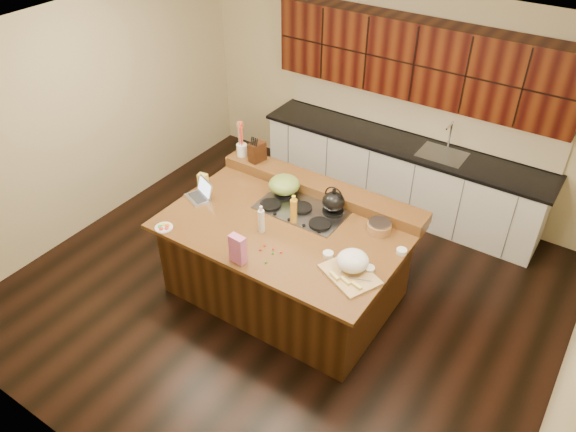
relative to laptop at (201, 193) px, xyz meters
The scene contains 31 objects.
room 1.09m from the laptop, ahead, with size 5.52×5.02×2.72m.
island 1.15m from the laptop, ahead, with size 2.40×1.60×0.92m.
back_ledge 1.29m from the laptop, 37.61° to the left, with size 2.40×0.30×0.12m, color black.
cooktop 1.10m from the laptop, 20.78° to the left, with size 0.92×0.52×0.05m.
back_counter 2.67m from the laptop, 60.23° to the left, with size 3.70×0.66×2.40m.
kettle 1.42m from the laptop, 21.39° to the left, with size 0.23×0.23×0.21m, color black.
green_bowl 0.89m from the laptop, 35.63° to the left, with size 0.34×0.34×0.19m, color olive.
laptop is the anchor object (origin of this frame).
oil_bottle 1.09m from the laptop, ahead, with size 0.07×0.07×0.27m, color orange.
vinegar_bottle 0.90m from the laptop, ahead, with size 0.06×0.06×0.25m, color silver.
wooden_tray 1.91m from the laptop, ahead, with size 0.61×0.54×0.20m.
ramekin_a 1.63m from the laptop, ahead, with size 0.10×0.10×0.04m, color white.
ramekin_b 2.04m from the laptop, ahead, with size 0.10×0.10×0.04m, color white.
ramekin_c 2.20m from the laptop, ahead, with size 0.10×0.10×0.04m, color white.
strainer_bowl 1.92m from the laptop, 15.69° to the left, with size 0.24×0.24×0.09m, color #996B3F.
kitchen_timer 1.85m from the laptop, ahead, with size 0.08×0.08×0.07m, color silver.
pink_bag 1.15m from the laptop, 31.99° to the right, with size 0.15×0.08×0.29m, color #C85E8F.
candy_plate 0.63m from the laptop, 85.49° to the right, with size 0.18×0.18×0.01m, color white.
package_box 0.22m from the laptop, 124.54° to the left, with size 0.10×0.07×0.14m, color gold.
utensil_crock 0.80m from the laptop, 93.39° to the left, with size 0.12×0.12×0.14m, color white.
knife_block 0.83m from the laptop, 77.48° to the left, with size 0.11×0.19×0.23m, color black.
gumdrop_0 1.12m from the laptop, 19.61° to the right, with size 0.02×0.02×0.02m, color red.
gumdrop_1 1.30m from the laptop, 22.31° to the right, with size 0.02×0.02×0.02m, color #198C26.
gumdrop_2 1.04m from the laptop, 25.21° to the right, with size 0.02×0.02×0.02m, color red.
gumdrop_3 0.97m from the laptop, 30.17° to the right, with size 0.02×0.02×0.02m, color #198C26.
gumdrop_4 1.19m from the laptop, 14.52° to the right, with size 0.02×0.02×0.02m, color red.
gumdrop_5 1.23m from the laptop, 16.59° to the right, with size 0.02×0.02×0.02m, color #198C26.
gumdrop_6 1.09m from the laptop, 16.03° to the right, with size 0.02×0.02×0.02m, color red.
gumdrop_7 0.96m from the laptop, 26.86° to the right, with size 0.02×0.02×0.02m, color #198C26.
gumdrop_8 1.27m from the laptop, 13.47° to the right, with size 0.02×0.02×0.02m, color red.
gumdrop_9 0.88m from the laptop, 29.08° to the right, with size 0.02×0.02×0.02m, color #198C26.
Camera 1 is at (2.49, -3.70, 4.32)m, focal length 35.00 mm.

